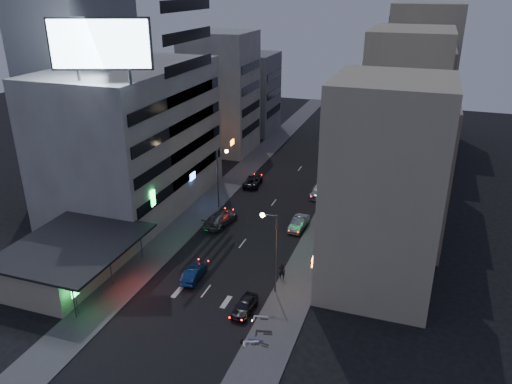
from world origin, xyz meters
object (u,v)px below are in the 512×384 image
at_px(person, 282,271).
at_px(scooter_blue, 264,335).
at_px(parked_car_right_near, 245,306).
at_px(parked_car_right_mid, 299,223).
at_px(scooter_black_b, 272,325).
at_px(parked_car_left, 253,181).
at_px(parked_car_right_far, 319,190).
at_px(scooter_silver_a, 259,335).
at_px(road_car_silver, 220,218).
at_px(road_car_blue, 194,273).
at_px(scooter_black_a, 270,340).
at_px(scooter_silver_b, 269,311).

xyz_separation_m(person, scooter_blue, (1.18, -9.33, -0.31)).
xyz_separation_m(parked_car_right_near, parked_car_right_mid, (0.44, 17.47, 0.06)).
xyz_separation_m(person, scooter_black_b, (1.51, -7.98, -0.24)).
bearing_deg(parked_car_left, parked_car_right_mid, 126.05).
xyz_separation_m(parked_car_right_far, scooter_silver_a, (1.94, -31.63, -0.04)).
distance_m(parked_car_left, road_car_silver, 13.33).
xyz_separation_m(road_car_blue, scooter_black_a, (10.12, -6.98, -0.04)).
bearing_deg(scooter_silver_a, parked_car_right_near, 15.54).
bearing_deg(person, scooter_blue, 89.09).
bearing_deg(parked_car_right_mid, parked_car_right_near, -88.17).
bearing_deg(parked_car_right_far, scooter_silver_a, -88.50).
distance_m(scooter_blue, scooter_silver_b, 3.16).
xyz_separation_m(scooter_black_b, scooter_silver_b, (-0.91, 1.77, -0.04)).
bearing_deg(scooter_black_a, parked_car_right_near, 52.08).
height_order(person, scooter_black_b, person).
bearing_deg(scooter_silver_a, scooter_black_b, -43.93).
bearing_deg(road_car_silver, scooter_silver_a, 128.76).
xyz_separation_m(scooter_silver_a, scooter_black_b, (0.66, 1.54, 0.04)).
bearing_deg(scooter_black_a, person, 18.77).
bearing_deg(parked_car_left, parked_car_right_near, 103.13).
bearing_deg(parked_car_right_far, parked_car_left, 174.73).
distance_m(road_car_blue, scooter_black_a, 12.29).
relative_size(parked_car_right_mid, scooter_blue, 2.32).
bearing_deg(parked_car_right_mid, parked_car_right_far, 92.56).
bearing_deg(parked_car_right_near, road_car_silver, 121.38).
distance_m(scooter_silver_a, scooter_black_b, 1.68).
height_order(scooter_black_a, scooter_silver_b, scooter_silver_b).
xyz_separation_m(parked_car_right_mid, scooter_black_a, (3.05, -21.09, -0.08)).
distance_m(road_car_silver, scooter_silver_b, 19.12).
bearing_deg(scooter_black_b, scooter_blue, 152.84).
bearing_deg(parked_car_right_near, scooter_blue, -47.09).
xyz_separation_m(parked_car_left, scooter_black_a, (12.84, -32.38, -0.02)).
bearing_deg(scooter_black_a, scooter_blue, 67.35).
height_order(road_car_silver, person, person).
relative_size(parked_car_right_far, scooter_blue, 2.81).
bearing_deg(parked_car_left, parked_car_right_far, 171.87).
bearing_deg(parked_car_right_far, parked_car_right_mid, -92.73).
bearing_deg(scooter_black_b, person, -2.53).
relative_size(parked_car_right_mid, road_car_blue, 1.05).
height_order(parked_car_right_near, parked_car_left, parked_car_right_near).
bearing_deg(road_car_silver, parked_car_right_mid, -159.94).
relative_size(parked_car_right_far, scooter_silver_a, 2.68).
distance_m(parked_car_right_mid, road_car_blue, 15.78).
xyz_separation_m(parked_car_right_mid, road_car_silver, (-9.27, -2.02, 0.10)).
bearing_deg(person, parked_car_right_mid, -91.93).
bearing_deg(scooter_silver_a, parked_car_left, -0.43).
height_order(parked_car_right_near, parked_car_right_far, parked_car_right_far).
bearing_deg(scooter_black_b, scooter_black_a, 177.00).
bearing_deg(scooter_silver_b, road_car_blue, 57.91).
bearing_deg(scooter_silver_a, parked_car_right_mid, -14.99).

